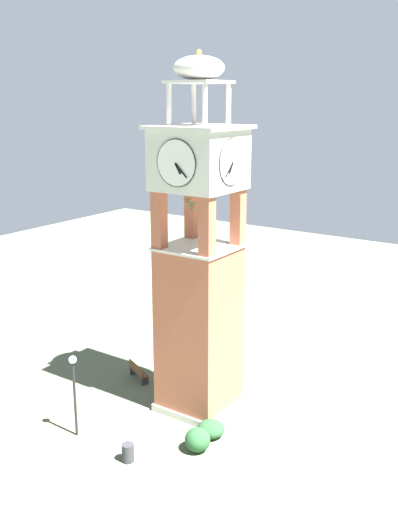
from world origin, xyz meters
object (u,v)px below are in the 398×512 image
Objects in this scene: lamp_post at (74,381)px; park_bench at (138,371)px; trash_bin at (128,453)px; clock_tower at (199,274)px.

park_bench is at bearing -167.74° from lamp_post.
lamp_post is at bearing -93.90° from trash_bin.
trash_bin is (5.53, 0.14, -6.52)m from clock_tower.
park_bench is 2.05× the size of trash_bin.
trash_bin is (0.22, 3.28, -2.30)m from lamp_post.
lamp_post is (5.30, -3.14, -4.22)m from clock_tower.
park_bench is 6.38m from lamp_post.
lamp_post reaches higher than trash_bin.
lamp_post reaches higher than park_bench.
clock_tower is at bearing -178.56° from trash_bin.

